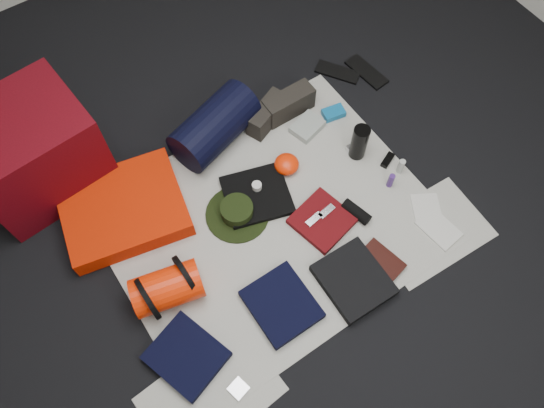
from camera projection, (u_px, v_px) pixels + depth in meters
floor at (271, 224)px, 2.76m from camera, size 4.50×4.50×0.02m
newspaper_mat at (271, 223)px, 2.75m from camera, size 1.60×1.30×0.01m
newspaper_sheet_front_left at (211, 394)px, 2.37m from camera, size 0.61×0.44×0.00m
newspaper_sheet_front_right at (430, 231)px, 2.73m from camera, size 0.60×0.43×0.00m
red_cabinet at (32, 152)px, 2.65m from camera, size 0.65×0.56×0.51m
sleeping_pad at (124, 209)px, 2.72m from camera, size 0.70×0.61×0.11m
stuff_sack at (167, 288)px, 2.49m from camera, size 0.36×0.26×0.19m
sack_strap_left at (148, 299)px, 2.45m from camera, size 0.02×0.22×0.22m
sack_strap_right at (185, 276)px, 2.50m from camera, size 0.02×0.22×0.22m
navy_duffel at (215, 126)px, 2.87m from camera, size 0.54×0.39×0.26m
boonie_brim at (237, 214)px, 2.77m from camera, size 0.35×0.35×0.01m
boonie_crown at (237, 210)px, 2.73m from camera, size 0.17×0.17×0.08m
hiking_boot_left at (267, 114)px, 2.98m from camera, size 0.30×0.20×0.14m
hiking_boot_right at (289, 104)px, 3.01m from camera, size 0.30×0.11×0.15m
flip_flop_left at (338, 72)px, 3.21m from camera, size 0.23×0.27×0.01m
flip_flop_right at (366, 72)px, 3.21m from camera, size 0.13×0.29×0.02m
trousers_navy_a at (186, 356)px, 2.41m from camera, size 0.36×0.39×0.05m
trousers_navy_b at (282, 304)px, 2.52m from camera, size 0.29×0.33×0.05m
trousers_charcoal at (354, 280)px, 2.58m from camera, size 0.31×0.35×0.05m
black_tshirt at (257, 195)px, 2.80m from camera, size 0.41×0.40×0.03m
red_shirt at (322, 220)px, 2.73m from camera, size 0.32×0.32×0.04m
orange_stuff_sack at (287, 164)px, 2.86m from camera, size 0.15×0.15×0.09m
first_aid_pouch at (307, 127)px, 3.00m from camera, size 0.20×0.17×0.04m
water_bottle at (359, 142)px, 2.84m from camera, size 0.10×0.10×0.23m
speaker at (356, 212)px, 2.74m from camera, size 0.10×0.17×0.06m
compact_camera at (354, 148)px, 2.94m from camera, size 0.09×0.06×0.03m
cyan_case at (334, 113)px, 3.04m from camera, size 0.14×0.10×0.04m
toiletry_purple at (391, 181)px, 2.81m from camera, size 0.04×0.04×0.10m
toiletry_clear at (401, 166)px, 2.85m from camera, size 0.04×0.04×0.10m
paperback_book at (381, 261)px, 2.63m from camera, size 0.18×0.24×0.03m
map_booklet at (439, 229)px, 2.73m from camera, size 0.17×0.22×0.01m
map_printout at (427, 209)px, 2.78m from camera, size 0.22×0.23×0.01m
sunglasses at (388, 160)px, 2.91m from camera, size 0.11×0.08×0.02m
key_cluster at (238, 389)px, 2.37m from camera, size 0.09×0.09×0.01m
tape_roll at (257, 186)px, 2.79m from camera, size 0.05×0.05×0.03m
energy_bar_a at (314, 219)px, 2.71m from camera, size 0.10×0.05×0.01m
energy_bar_b at (327, 211)px, 2.73m from camera, size 0.10×0.05×0.01m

